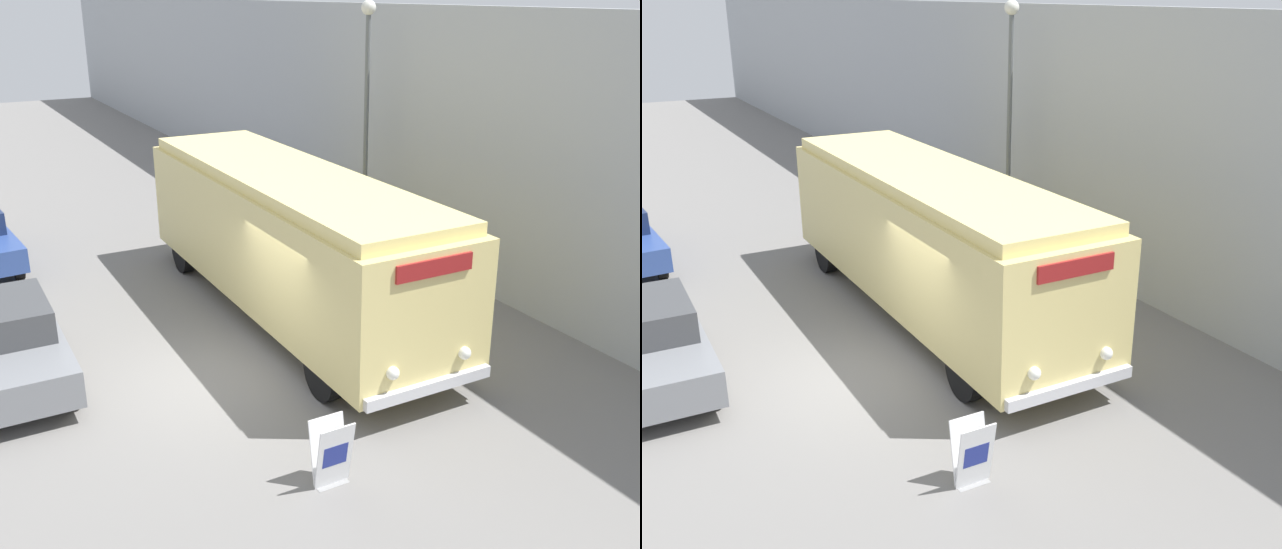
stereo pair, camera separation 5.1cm
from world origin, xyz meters
TOP-DOWN VIEW (x-y plane):
  - ground_plane at (0.00, 0.00)m, footprint 80.00×80.00m
  - building_wall_right at (7.07, 10.00)m, footprint 0.30×60.00m
  - vintage_bus at (2.45, 2.04)m, footprint 2.57×10.09m
  - sign_board at (0.24, -3.67)m, footprint 0.55×0.38m
  - streetlamp at (6.07, 4.77)m, footprint 0.36×0.36m
  - parked_car_near at (-3.34, 1.74)m, footprint 1.92×4.21m

SIDE VIEW (x-z plane):
  - ground_plane at x=0.00m, z-range 0.00..0.00m
  - sign_board at x=0.24m, z-range -0.02..1.00m
  - parked_car_near at x=-3.34m, z-range 0.00..1.51m
  - vintage_bus at x=2.45m, z-range 0.21..3.37m
  - building_wall_right at x=7.07m, z-range 0.00..6.29m
  - streetlamp at x=6.07m, z-range 0.95..7.34m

